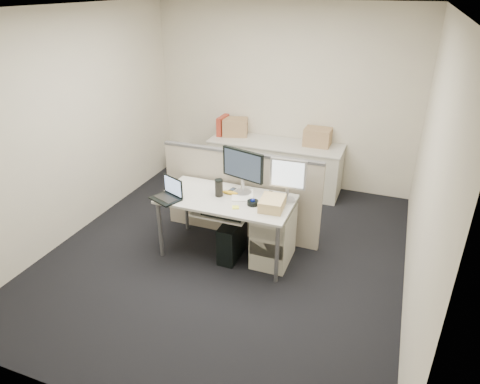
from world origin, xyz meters
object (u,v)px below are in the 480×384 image
at_px(desk, 227,203).
at_px(monitor_main, 243,172).
at_px(laptop, 165,190).
at_px(desk_phone, 276,200).

height_order(desk, monitor_main, monitor_main).
xyz_separation_m(desk, monitor_main, (0.13, 0.18, 0.33)).
bearing_deg(laptop, monitor_main, 54.21).
bearing_deg(laptop, desk, 46.90).
height_order(laptop, desk_phone, laptop).
relative_size(laptop, desk_phone, 1.51).
bearing_deg(monitor_main, desk, -109.82).
bearing_deg(desk_phone, laptop, -167.63).
height_order(monitor_main, laptop, monitor_main).
bearing_deg(desk, desk_phone, 8.26).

